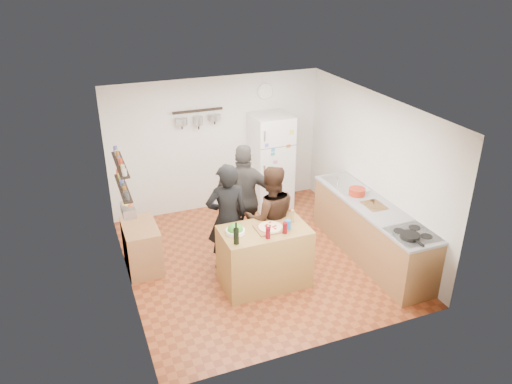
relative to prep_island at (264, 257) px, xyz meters
name	(u,v)px	position (x,y,z in m)	size (l,w,h in m)	color
room_shell	(249,179)	(0.15, 1.01, 0.79)	(4.20, 4.20, 4.20)	brown
prep_island	(264,257)	(0.00, 0.00, 0.00)	(1.25, 0.72, 0.91)	olive
pizza_board	(270,228)	(0.08, -0.02, 0.47)	(0.42, 0.34, 0.02)	brown
pizza	(270,227)	(0.08, -0.02, 0.48)	(0.34, 0.34, 0.02)	beige
salad_bowl	(235,231)	(-0.42, 0.05, 0.48)	(0.27, 0.27, 0.05)	white
wine_bottle	(236,236)	(-0.50, -0.22, 0.57)	(0.08, 0.08, 0.23)	black
wine_glass_near	(268,233)	(-0.05, -0.24, 0.54)	(0.07, 0.07, 0.16)	#4F0612
wine_glass_far	(285,228)	(0.22, -0.20, 0.53)	(0.07, 0.07, 0.16)	#53070B
pepper_mill	(292,217)	(0.45, 0.05, 0.54)	(0.05, 0.05, 0.16)	olive
salt_canister	(288,225)	(0.30, -0.12, 0.53)	(0.09, 0.09, 0.14)	#1A4F91
person_left	(227,218)	(-0.37, 0.57, 0.42)	(0.63, 0.42, 1.74)	black
person_center	(271,218)	(0.27, 0.42, 0.38)	(0.81, 0.63, 1.66)	black
person_back	(245,199)	(0.08, 1.02, 0.45)	(1.06, 0.44, 1.81)	#322F2D
counter_run	(371,232)	(1.85, 0.07, -0.01)	(0.63, 2.63, 0.90)	#9E7042
stove_top	(413,234)	(1.85, -0.88, 0.46)	(0.60, 0.62, 0.02)	white
skillet	(410,236)	(1.75, -0.95, 0.49)	(0.27, 0.27, 0.05)	black
sink	(345,184)	(1.85, 0.92, 0.46)	(0.50, 0.80, 0.03)	silver
cutting_board	(374,206)	(1.85, 0.06, 0.46)	(0.30, 0.40, 0.02)	olive
red_bowl	(357,192)	(1.80, 0.48, 0.52)	(0.26, 0.26, 0.11)	#A22712
fridge	(271,161)	(1.10, 2.37, 0.45)	(0.70, 0.68, 1.80)	white
wall_clock	(265,92)	(1.10, 2.70, 1.69)	(0.30, 0.30, 0.03)	silver
spice_shelf_lower	(123,188)	(-1.78, 0.82, 1.04)	(0.12, 1.00, 0.03)	black
spice_shelf_upper	(120,164)	(-1.78, 0.82, 1.40)	(0.12, 1.00, 0.03)	black
produce_basket	(128,210)	(-1.75, 0.82, 0.69)	(0.18, 0.35, 0.14)	silver
side_table	(142,247)	(-1.59, 1.06, -0.09)	(0.50, 0.80, 0.73)	#A77246
pot_rack	(198,111)	(-0.20, 2.62, 1.49)	(0.90, 0.04, 0.04)	black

